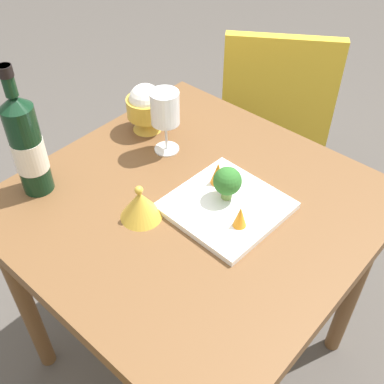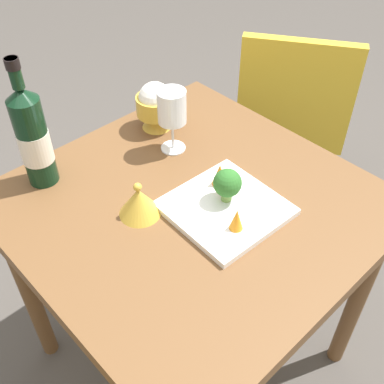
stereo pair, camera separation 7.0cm
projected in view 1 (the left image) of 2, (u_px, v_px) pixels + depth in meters
name	position (u px, v px, depth m)	size (l,w,h in m)	color
ground_plane	(192.00, 351.00, 1.64)	(8.00, 8.00, 0.00)	#4C4742
dining_table	(192.00, 227.00, 1.21)	(0.82, 0.82, 0.72)	brown
chair_near_window	(275.00, 108.00, 1.81)	(0.55, 0.55, 0.85)	gold
wine_bottle	(27.00, 145.00, 1.09)	(0.08, 0.08, 0.33)	black
wine_glass	(165.00, 110.00, 1.21)	(0.08, 0.08, 0.18)	white
rice_bowl	(146.00, 107.00, 1.32)	(0.11, 0.11, 0.14)	gold
rice_bowl_lid	(140.00, 205.00, 1.08)	(0.10, 0.10, 0.09)	gold
serving_plate	(226.00, 206.00, 1.12)	(0.26, 0.26, 0.02)	white
broccoli_floret	(227.00, 182.00, 1.10)	(0.07, 0.07, 0.09)	#729E4C
carrot_garnish_left	(239.00, 218.00, 1.04)	(0.03, 0.03, 0.06)	orange
carrot_garnish_right	(218.00, 173.00, 1.15)	(0.04, 0.04, 0.06)	orange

